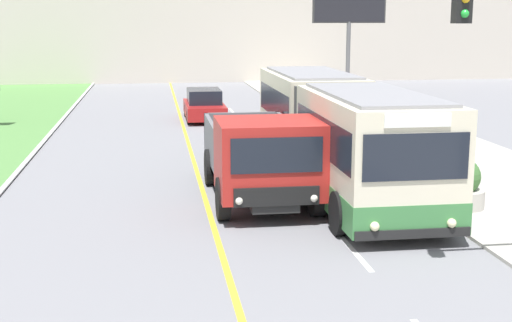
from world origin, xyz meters
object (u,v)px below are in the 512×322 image
Objects in this scene: city_bus at (337,131)px; planter_round_second at (394,148)px; dump_truck at (263,160)px; planter_round_far at (323,109)px; billboard_large at (349,8)px; planter_round_third at (354,127)px; car_distant at (204,105)px; planter_round_near at (461,186)px.

city_bus is 9.49× the size of planter_round_second.
dump_truck reaches higher than planter_round_far.
billboard_large is 5.69× the size of planter_round_third.
planter_round_third is (5.32, -7.06, -0.08)m from car_distant.
city_bus reaches higher than planter_round_second.
city_bus is 10.01× the size of planter_round_far.
planter_round_third is (-3.31, -12.95, -4.70)m from billboard_large.
city_bus is at bearing 41.97° from dump_truck.
dump_truck is 5.07× the size of planter_round_far.
planter_round_far is at bearing 89.33° from planter_round_second.
planter_round_near is 1.05× the size of planter_round_third.
planter_round_near is at bearing -55.87° from city_bus.
billboard_large is 5.07× the size of planter_round_second.
planter_round_near is at bearing -89.88° from planter_round_second.
planter_round_near is 10.16m from planter_round_third.
dump_truck is at bearing -119.08° from planter_round_third.
dump_truck is at bearing 166.38° from planter_round_near.
planter_round_third is (4.99, 8.98, -0.60)m from dump_truck.
planter_round_near is 15.24m from planter_round_far.
car_distant is 8.84m from planter_round_third.
city_bus is 4.27m from planter_round_near.
city_bus is 3.42m from dump_truck.
dump_truck is 16.04m from car_distant.
billboard_large is (8.63, 5.89, 4.63)m from car_distant.
planter_round_second is (2.33, 1.62, -0.86)m from city_bus.
city_bus is at bearing -145.16° from planter_round_second.
planter_round_far is at bearing 89.59° from planter_round_near.
planter_round_second reaches higher than planter_round_near.
billboard_large is 5.42× the size of planter_round_near.
city_bus is 7.20m from planter_round_third.
dump_truck is 14.92m from planter_round_far.
car_distant is 3.17× the size of planter_round_second.
billboard_large is 14.17m from planter_round_third.
planter_round_near is at bearing -90.41° from planter_round_far.
planter_round_second reaches higher than planter_round_far.
planter_round_third is at bearing 88.53° from planter_round_second.
planter_round_second is (5.19, -12.13, -0.02)m from car_distant.
planter_round_second is (-0.01, 5.08, 0.04)m from planter_round_near.
dump_truck is 4.81× the size of planter_round_second.
billboard_large reaches higher than planter_round_second.
city_bus is at bearing -78.26° from car_distant.
dump_truck is 10.29m from planter_round_third.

